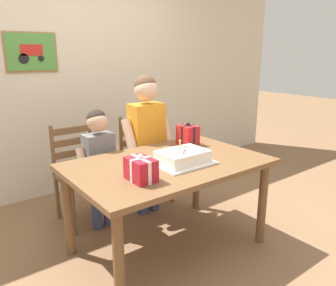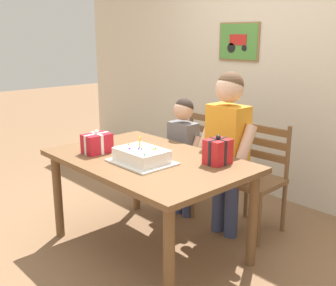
{
  "view_description": "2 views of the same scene",
  "coord_description": "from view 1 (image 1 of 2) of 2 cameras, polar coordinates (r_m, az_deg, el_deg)",
  "views": [
    {
      "loc": [
        -1.45,
        -1.92,
        1.56
      ],
      "look_at": [
        0.1,
        0.13,
        0.85
      ],
      "focal_mm": 35.17,
      "sensor_mm": 36.0,
      "label": 1
    },
    {
      "loc": [
        2.2,
        -1.82,
        1.63
      ],
      "look_at": [
        0.05,
        0.15,
        0.85
      ],
      "focal_mm": 43.18,
      "sensor_mm": 36.0,
      "label": 2
    }
  ],
  "objects": [
    {
      "name": "child_younger",
      "position": [
        2.95,
        -11.82,
        -2.54
      ],
      "size": [
        0.39,
        0.22,
        1.1
      ],
      "color": "#38426B",
      "rests_on": "ground"
    },
    {
      "name": "birthday_cake",
      "position": [
        2.48,
        2.57,
        -2.53
      ],
      "size": [
        0.44,
        0.34,
        0.19
      ],
      "color": "white",
      "rests_on": "dining_table"
    },
    {
      "name": "child_older",
      "position": [
        3.14,
        -3.68,
        1.94
      ],
      "size": [
        0.49,
        0.28,
        1.36
      ],
      "color": "#38426B",
      "rests_on": "ground"
    },
    {
      "name": "ground_plane",
      "position": [
        2.86,
        0.01,
        -17.53
      ],
      "size": [
        20.0,
        20.0,
        0.0
      ],
      "primitive_type": "plane",
      "color": "#846042"
    },
    {
      "name": "gift_box_red_large",
      "position": [
        2.16,
        -4.73,
        -4.58
      ],
      "size": [
        0.15,
        0.21,
        0.18
      ],
      "color": "red",
      "rests_on": "dining_table"
    },
    {
      "name": "chair_right",
      "position": [
        3.51,
        -4.09,
        -2.73
      ],
      "size": [
        0.44,
        0.44,
        0.92
      ],
      "color": "brown",
      "rests_on": "ground"
    },
    {
      "name": "back_wall",
      "position": [
        3.89,
        -15.5,
        11.1
      ],
      "size": [
        6.4,
        0.11,
        2.6
      ],
      "color": "beige",
      "rests_on": "ground"
    },
    {
      "name": "chair_left",
      "position": [
        3.2,
        -14.9,
        -5.06
      ],
      "size": [
        0.43,
        0.43,
        0.92
      ],
      "color": "brown",
      "rests_on": "ground"
    },
    {
      "name": "gift_box_beside_cake",
      "position": [
        2.98,
        3.45,
        1.38
      ],
      "size": [
        0.15,
        0.18,
        0.21
      ],
      "color": "red",
      "rests_on": "dining_table"
    },
    {
      "name": "dining_table",
      "position": [
        2.57,
        0.01,
        -5.17
      ],
      "size": [
        1.5,
        0.97,
        0.75
      ],
      "color": "brown",
      "rests_on": "ground"
    }
  ]
}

